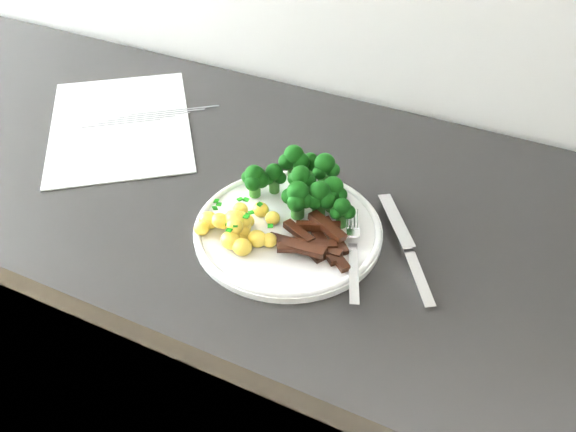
{
  "coord_description": "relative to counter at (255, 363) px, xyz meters",
  "views": [
    {
      "loc": [
        0.44,
        1.06,
        1.43
      ],
      "look_at": [
        0.18,
        1.61,
        0.91
      ],
      "focal_mm": 38.43,
      "sensor_mm": 36.0,
      "label": 1
    }
  ],
  "objects": [
    {
      "name": "fork",
      "position": [
        0.21,
        -0.09,
        0.46
      ],
      "size": [
        0.08,
        0.16,
        0.02
      ],
      "color": "silver",
      "rests_on": "plate"
    },
    {
      "name": "potatoes",
      "position": [
        0.05,
        -0.11,
        0.46
      ],
      "size": [
        0.11,
        0.1,
        0.04
      ],
      "color": "#FDD04F",
      "rests_on": "plate"
    },
    {
      "name": "plate",
      "position": [
        0.1,
        -0.07,
        0.45
      ],
      "size": [
        0.25,
        0.25,
        0.01
      ],
      "color": "white",
      "rests_on": "counter"
    },
    {
      "name": "broccoli",
      "position": [
        0.1,
        -0.01,
        0.48
      ],
      "size": [
        0.17,
        0.13,
        0.06
      ],
      "color": "#275E1C",
      "rests_on": "plate"
    },
    {
      "name": "recipe_paper",
      "position": [
        -0.26,
        0.05,
        0.44
      ],
      "size": [
        0.37,
        0.39,
        0.0
      ],
      "color": "silver",
      "rests_on": "counter"
    },
    {
      "name": "counter",
      "position": [
        0.0,
        0.0,
        0.0
      ],
      "size": [
        2.34,
        0.58,
        0.88
      ],
      "color": "black",
      "rests_on": "ground"
    },
    {
      "name": "beef_strips",
      "position": [
        0.15,
        -0.09,
        0.46
      ],
      "size": [
        0.12,
        0.09,
        0.03
      ],
      "color": "black",
      "rests_on": "plate"
    },
    {
      "name": "knife",
      "position": [
        0.27,
        -0.05,
        0.45
      ],
      "size": [
        0.13,
        0.18,
        0.02
      ],
      "color": "silver",
      "rests_on": "plate"
    }
  ]
}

